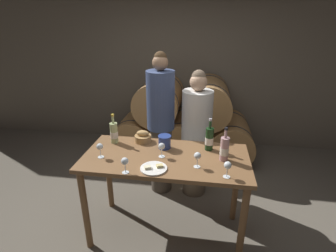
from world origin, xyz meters
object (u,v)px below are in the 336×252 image
wine_bottle_rose (224,149)px  bread_basket (143,137)px  tasting_table (166,168)px  blue_crock (165,141)px  person_left (161,125)px  wine_glass_left (125,162)px  wine_glass_right (197,156)px  wine_glass_far_right (228,166)px  wine_glass_far_left (100,147)px  wine_bottle_red (209,139)px  wine_glass_center (162,147)px  wine_bottle_white (114,133)px  cheese_plate (154,168)px  person_right (196,136)px

wine_bottle_rose → bread_basket: (-0.83, 0.27, -0.07)m
tasting_table → blue_crock: bearing=102.6°
person_left → wine_glass_left: 1.12m
wine_glass_left → wine_bottle_rose: bearing=22.5°
wine_bottle_rose → wine_glass_right: wine_bottle_rose is taller
wine_bottle_rose → wine_glass_far_right: wine_bottle_rose is taller
wine_glass_far_left → wine_glass_far_right: (1.16, -0.16, 0.00)m
wine_bottle_red → wine_glass_center: (-0.44, -0.22, -0.01)m
wine_bottle_white → cheese_plate: bearing=-41.7°
person_right → wine_glass_left: bearing=-116.3°
tasting_table → person_left: size_ratio=0.87×
wine_glass_center → wine_glass_far_left: bearing=-170.4°
wine_bottle_rose → cheese_plate: 0.67m
cheese_plate → wine_glass_left: wine_glass_left is taller
blue_crock → person_left: bearing=103.6°
blue_crock → cheese_plate: size_ratio=0.58×
wine_bottle_rose → bread_basket: size_ratio=1.85×
blue_crock → wine_glass_center: (0.00, -0.18, 0.03)m
wine_bottle_rose → blue_crock: wine_bottle_rose is taller
person_left → wine_bottle_rose: (0.73, -0.76, 0.12)m
tasting_table → wine_bottle_rose: bearing=0.8°
wine_bottle_white → wine_glass_right: wine_bottle_white is taller
wine_bottle_red → cheese_plate: size_ratio=1.40×
person_left → blue_crock: 0.63m
bread_basket → wine_glass_center: size_ratio=1.22×
wine_bottle_rose → wine_glass_far_right: bearing=-87.3°
wine_glass_left → wine_glass_center: (0.26, 0.32, 0.00)m
wine_glass_center → cheese_plate: bearing=-97.9°
wine_glass_far_right → bread_basket: bearing=146.6°
person_left → bread_basket: 0.50m
cheese_plate → wine_glass_center: size_ratio=1.64×
wine_bottle_white → wine_glass_center: size_ratio=2.21×
cheese_plate → blue_crock: bearing=85.9°
wine_bottle_white → cheese_plate: (0.51, -0.46, -0.10)m
blue_crock → bread_basket: size_ratio=0.77×
cheese_plate → wine_glass_far_left: size_ratio=1.64×
person_left → wine_glass_left: bearing=-95.6°
person_right → blue_crock: size_ratio=11.83×
person_right → wine_bottle_white: bearing=-146.2°
bread_basket → wine_glass_right: size_ratio=1.22×
wine_bottle_red → blue_crock: 0.45m
bread_basket → wine_glass_center: wine_glass_center is taller
person_left → wine_glass_center: (0.15, -0.79, 0.11)m
wine_bottle_rose → wine_glass_center: 0.58m
tasting_table → wine_bottle_red: bearing=26.2°
wine_glass_far_left → wine_glass_far_right: size_ratio=1.00×
wine_bottle_red → wine_glass_right: bearing=-105.7°
bread_basket → wine_bottle_white: bearing=-166.4°
wine_bottle_white → wine_glass_right: 0.96m
wine_glass_left → wine_glass_right: bearing=17.2°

